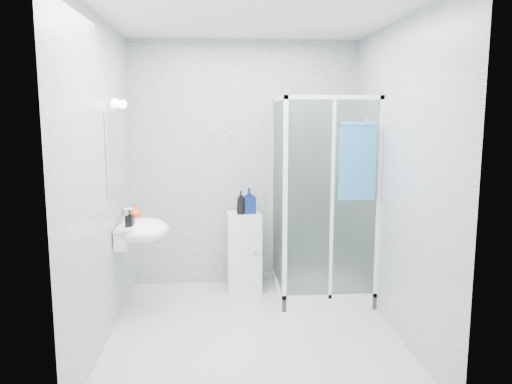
{
  "coord_description": "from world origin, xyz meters",
  "views": [
    {
      "loc": [
        -0.28,
        -4.0,
        1.82
      ],
      "look_at": [
        0.05,
        0.35,
        1.15
      ],
      "focal_mm": 35.0,
      "sensor_mm": 36.0,
      "label": 1
    }
  ],
  "objects": [
    {
      "name": "soap_dispenser_black",
      "position": [
        -1.05,
        0.3,
        0.94
      ],
      "size": [
        0.08,
        0.08,
        0.15
      ],
      "primitive_type": "imported",
      "rotation": [
        0.0,
        0.0,
        -0.22
      ],
      "color": "black",
      "rests_on": "wall_basin"
    },
    {
      "name": "room",
      "position": [
        0.0,
        0.0,
        1.3
      ],
      "size": [
        2.4,
        2.6,
        2.6
      ],
      "color": "#BABFC0",
      "rests_on": "ground"
    },
    {
      "name": "mirror",
      "position": [
        -1.19,
        0.45,
        1.5
      ],
      "size": [
        0.02,
        0.6,
        0.7
      ],
      "primitive_type": "cube",
      "color": "white",
      "rests_on": "room"
    },
    {
      "name": "soap_dispenser_orange",
      "position": [
        -1.05,
        0.59,
        0.94
      ],
      "size": [
        0.15,
        0.15,
        0.15
      ],
      "primitive_type": "imported",
      "rotation": [
        0.0,
        0.0,
        0.27
      ],
      "color": "#BF3916",
      "rests_on": "wall_basin"
    },
    {
      "name": "hand_towel",
      "position": [
        0.96,
        0.37,
        1.43
      ],
      "size": [
        0.33,
        0.05,
        0.7
      ],
      "color": "teal",
      "rests_on": "shower_enclosure"
    },
    {
      "name": "shampoo_bottle_a",
      "position": [
        -0.06,
        0.99,
        0.94
      ],
      "size": [
        0.11,
        0.11,
        0.24
      ],
      "primitive_type": "imported",
      "rotation": [
        0.0,
        0.0,
        -0.25
      ],
      "color": "black",
      "rests_on": "storage_cabinet"
    },
    {
      "name": "shower_enclosure",
      "position": [
        0.67,
        0.77,
        0.45
      ],
      "size": [
        0.9,
        0.95,
        2.0
      ],
      "color": "white",
      "rests_on": "ground"
    },
    {
      "name": "shampoo_bottle_b",
      "position": [
        0.03,
        1.04,
        0.95
      ],
      "size": [
        0.14,
        0.14,
        0.26
      ],
      "primitive_type": "imported",
      "rotation": [
        0.0,
        0.0,
        0.2
      ],
      "color": "navy",
      "rests_on": "storage_cabinet"
    },
    {
      "name": "wall_basin",
      "position": [
        -0.99,
        0.45,
        0.8
      ],
      "size": [
        0.46,
        0.56,
        0.35
      ],
      "color": "white",
      "rests_on": "ground"
    },
    {
      "name": "storage_cabinet",
      "position": [
        -0.02,
        1.04,
        0.41
      ],
      "size": [
        0.36,
        0.37,
        0.82
      ],
      "rotation": [
        0.0,
        0.0,
        0.05
      ],
      "color": "white",
      "rests_on": "ground"
    },
    {
      "name": "wall_hooks",
      "position": [
        -0.25,
        1.26,
        1.62
      ],
      "size": [
        0.23,
        0.06,
        0.03
      ],
      "color": "silver",
      "rests_on": "room"
    },
    {
      "name": "vanity_lights",
      "position": [
        -1.14,
        0.45,
        1.92
      ],
      "size": [
        0.1,
        0.4,
        0.08
      ],
      "color": "silver",
      "rests_on": "room"
    }
  ]
}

